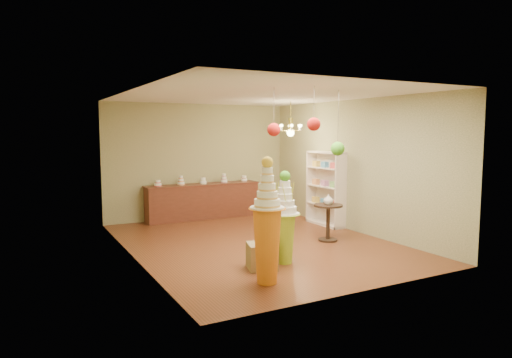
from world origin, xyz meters
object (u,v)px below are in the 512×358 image
pedestal_orange (267,235)px  round_table (328,217)px  sideboard (203,201)px  pedestal_green (285,226)px

pedestal_orange → round_table: (2.44, 1.72, -0.24)m
round_table → pedestal_orange: bearing=-144.8°
sideboard → round_table: sideboard is taller
sideboard → pedestal_green: bearing=-93.4°
pedestal_orange → sideboard: bearing=78.7°
pedestal_green → sideboard: 4.50m
pedestal_green → sideboard: (0.27, 4.49, -0.18)m
sideboard → round_table: (1.39, -3.53, 0.02)m
sideboard → round_table: size_ratio=3.95×
pedestal_green → round_table: pedestal_green is taller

